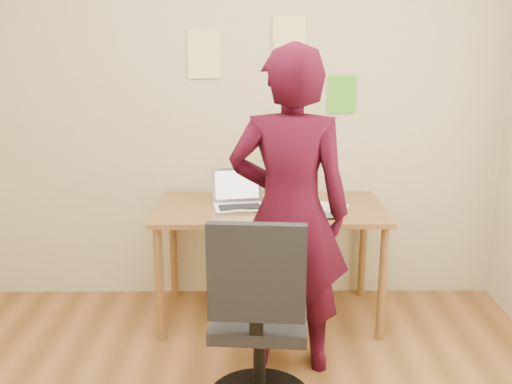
{
  "coord_description": "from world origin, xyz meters",
  "views": [
    {
      "loc": [
        0.08,
        -1.98,
        1.75
      ],
      "look_at": [
        0.11,
        0.95,
        0.95
      ],
      "focal_mm": 40.0,
      "sensor_mm": 36.0,
      "label": 1
    }
  ],
  "objects_px": {
    "laptop": "(239,199)",
    "person": "(289,214)",
    "desk": "(270,220)",
    "office_chair": "(259,331)",
    "phone": "(326,216)"
  },
  "relations": [
    {
      "from": "laptop",
      "to": "person",
      "type": "bearing_deg",
      "value": -72.55
    },
    {
      "from": "desk",
      "to": "office_chair",
      "type": "xyz_separation_m",
      "value": [
        -0.08,
        -0.98,
        -0.22
      ]
    },
    {
      "from": "desk",
      "to": "laptop",
      "type": "bearing_deg",
      "value": 178.68
    },
    {
      "from": "phone",
      "to": "office_chair",
      "type": "relative_size",
      "value": 0.14
    },
    {
      "from": "phone",
      "to": "person",
      "type": "bearing_deg",
      "value": -132.95
    },
    {
      "from": "office_chair",
      "to": "desk",
      "type": "bearing_deg",
      "value": 89.78
    },
    {
      "from": "laptop",
      "to": "person",
      "type": "xyz_separation_m",
      "value": [
        0.28,
        -0.55,
        0.08
      ]
    },
    {
      "from": "desk",
      "to": "person",
      "type": "bearing_deg",
      "value": -81.25
    },
    {
      "from": "office_chair",
      "to": "person",
      "type": "relative_size",
      "value": 0.58
    },
    {
      "from": "office_chair",
      "to": "laptop",
      "type": "bearing_deg",
      "value": 100.94
    },
    {
      "from": "phone",
      "to": "person",
      "type": "xyz_separation_m",
      "value": [
        -0.24,
        -0.34,
        0.12
      ]
    },
    {
      "from": "office_chair",
      "to": "person",
      "type": "height_order",
      "value": "person"
    },
    {
      "from": "phone",
      "to": "office_chair",
      "type": "bearing_deg",
      "value": -125.23
    },
    {
      "from": "laptop",
      "to": "person",
      "type": "height_order",
      "value": "person"
    },
    {
      "from": "phone",
      "to": "office_chair",
      "type": "xyz_separation_m",
      "value": [
        -0.4,
        -0.77,
        -0.32
      ]
    }
  ]
}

